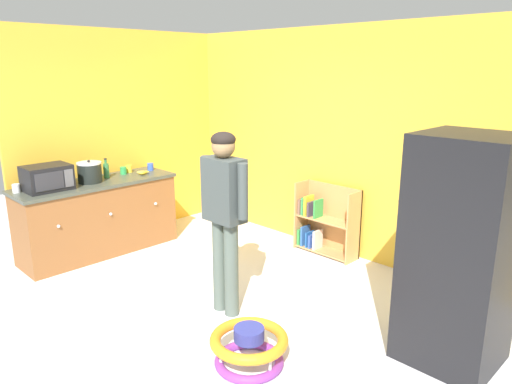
% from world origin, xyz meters
% --- Properties ---
extents(ground_plane, '(12.00, 12.00, 0.00)m').
position_xyz_m(ground_plane, '(0.00, 0.00, 0.00)').
color(ground_plane, silver).
rests_on(ground_plane, ground).
extents(back_wall, '(5.20, 0.06, 2.70)m').
position_xyz_m(back_wall, '(0.00, 2.33, 1.35)').
color(back_wall, gold).
rests_on(back_wall, ground).
extents(left_side_wall, '(0.06, 2.99, 2.70)m').
position_xyz_m(left_side_wall, '(-2.63, 0.80, 1.35)').
color(left_side_wall, gold).
rests_on(left_side_wall, ground).
extents(kitchen_counter, '(0.65, 1.89, 0.90)m').
position_xyz_m(kitchen_counter, '(-2.20, 0.18, 0.45)').
color(kitchen_counter, brown).
rests_on(kitchen_counter, ground).
extents(refrigerator, '(0.73, 0.68, 1.78)m').
position_xyz_m(refrigerator, '(1.81, 1.06, 0.89)').
color(refrigerator, black).
rests_on(refrigerator, ground).
extents(bookshelf, '(0.80, 0.28, 0.85)m').
position_xyz_m(bookshelf, '(-0.25, 2.15, 0.37)').
color(bookshelf, tan).
rests_on(bookshelf, ground).
extents(standing_person, '(0.57, 0.22, 1.70)m').
position_xyz_m(standing_person, '(0.02, 0.29, 1.03)').
color(standing_person, '#4C5850').
rests_on(standing_person, ground).
extents(baby_walker, '(0.60, 0.60, 0.32)m').
position_xyz_m(baby_walker, '(0.77, -0.14, 0.16)').
color(baby_walker, purple).
rests_on(baby_walker, ground).
extents(microwave, '(0.37, 0.48, 0.28)m').
position_xyz_m(microwave, '(-2.19, -0.38, 1.04)').
color(microwave, black).
rests_on(microwave, kitchen_counter).
extents(crock_pot, '(0.28, 0.28, 0.27)m').
position_xyz_m(crock_pot, '(-2.20, 0.12, 1.02)').
color(crock_pot, black).
rests_on(crock_pot, kitchen_counter).
extents(banana_bunch, '(0.15, 0.16, 0.04)m').
position_xyz_m(banana_bunch, '(-2.12, 0.80, 0.93)').
color(banana_bunch, yellow).
rests_on(banana_bunch, kitchen_counter).
extents(green_glass_bottle, '(0.07, 0.07, 0.25)m').
position_xyz_m(green_glass_bottle, '(-2.28, 0.37, 1.00)').
color(green_glass_bottle, '#33753D').
rests_on(green_glass_bottle, kitchen_counter).
extents(yellow_cup, '(0.08, 0.08, 0.09)m').
position_xyz_m(yellow_cup, '(-2.36, 0.73, 0.95)').
color(yellow_cup, yellow).
rests_on(yellow_cup, kitchen_counter).
extents(green_cup, '(0.08, 0.08, 0.09)m').
position_xyz_m(green_cup, '(-2.32, 0.63, 0.95)').
color(green_cup, green).
rests_on(green_cup, kitchen_counter).
extents(white_cup, '(0.08, 0.08, 0.09)m').
position_xyz_m(white_cup, '(-2.32, -0.67, 0.95)').
color(white_cup, white).
rests_on(white_cup, kitchen_counter).
extents(teal_cup, '(0.08, 0.08, 0.09)m').
position_xyz_m(teal_cup, '(-2.34, -0.07, 0.95)').
color(teal_cup, teal).
rests_on(teal_cup, kitchen_counter).
extents(blue_cup, '(0.08, 0.08, 0.09)m').
position_xyz_m(blue_cup, '(-2.28, 1.01, 0.95)').
color(blue_cup, blue).
rests_on(blue_cup, kitchen_counter).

